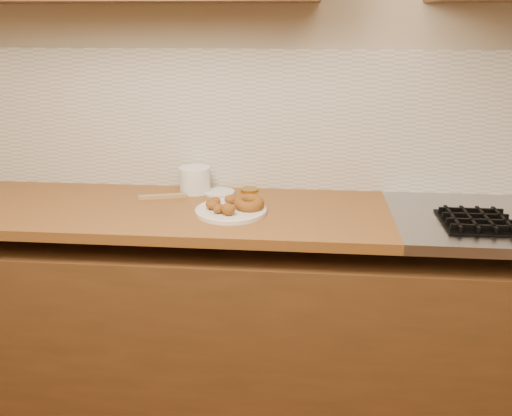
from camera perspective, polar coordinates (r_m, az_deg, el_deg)
The scene contains 11 objects.
wall_back at distance 2.35m, azimuth 1.42°, elevation 12.80°, with size 4.00×0.02×2.70m, color tan.
base_cabinet at distance 2.37m, azimuth 0.70°, elevation -11.97°, with size 3.60×0.60×0.77m, color brown.
butcher_block at distance 2.29m, azimuth -15.66°, elevation -0.15°, with size 2.30×0.62×0.04m, color brown.
backsplash at distance 2.36m, azimuth 1.37°, elevation 9.14°, with size 3.60×0.02×0.60m, color beige.
donut_plate at distance 2.11m, azimuth -2.65°, elevation -0.30°, with size 0.28×0.28×0.02m, color silver.
ring_donut at distance 2.11m, azimuth -0.77°, elevation 0.54°, with size 0.12×0.12×0.04m, color brown.
fried_dough_chunks at distance 2.10m, azimuth -3.65°, elevation 0.35°, with size 0.14×0.21×0.05m.
plastic_tub at distance 2.37m, azimuth -6.45°, elevation 2.98°, with size 0.13×0.13×0.11m, color silver.
tub_lid at distance 2.35m, azimuth -3.90°, elevation 1.67°, with size 0.13×0.13×0.01m, color silver.
brass_jar_lid at distance 2.37m, azimuth -0.72°, elevation 1.89°, with size 0.08×0.08×0.01m, color #B4862A.
wooden_utensil at distance 2.32m, azimuth -9.81°, elevation 1.21°, with size 0.20×0.02×0.02m, color #987E4E.
Camera 1 is at (0.16, -0.33, 1.62)m, focal length 38.00 mm.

